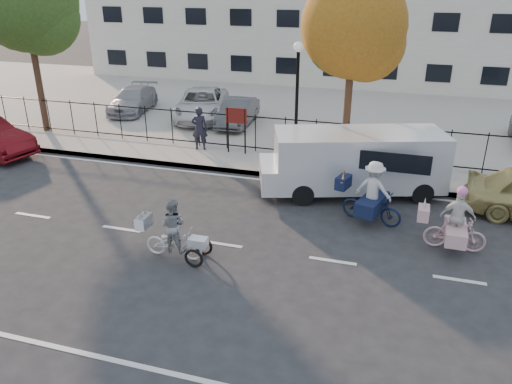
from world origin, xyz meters
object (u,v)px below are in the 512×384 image
(zebra_trike, at_px, (174,235))
(pedestrian, at_px, (200,128))
(lamppost, at_px, (297,81))
(lot_car_a, at_px, (133,100))
(unicorn_bike, at_px, (455,227))
(lot_car_b, at_px, (202,104))
(white_van, at_px, (355,160))
(lot_car_c, at_px, (238,112))
(bull_bike, at_px, (372,198))

(zebra_trike, relative_size, pedestrian, 1.07)
(zebra_trike, bearing_deg, lamppost, -9.98)
(lamppost, xyz_separation_m, lot_car_a, (-9.55, 4.70, -2.37))
(unicorn_bike, distance_m, pedestrian, 10.71)
(zebra_trike, bearing_deg, lot_car_b, 19.46)
(lamppost, xyz_separation_m, unicorn_bike, (5.39, -5.31, -2.45))
(pedestrian, bearing_deg, zebra_trike, 94.67)
(white_van, xyz_separation_m, lot_car_c, (-6.07, 6.13, -0.40))
(bull_bike, xyz_separation_m, white_van, (-0.72, 1.99, 0.40))
(lamppost, height_order, white_van, lamppost)
(unicorn_bike, relative_size, lot_car_b, 0.36)
(lot_car_a, bearing_deg, white_van, -39.45)
(bull_bike, height_order, white_van, white_van)
(pedestrian, bearing_deg, lot_car_b, -81.87)
(zebra_trike, relative_size, lot_car_b, 0.37)
(lot_car_a, bearing_deg, bull_bike, -44.43)
(lamppost, xyz_separation_m, pedestrian, (-3.90, 0.00, -2.09))
(bull_bike, bearing_deg, lot_car_c, 56.48)
(pedestrian, distance_m, lot_car_a, 7.35)
(lamppost, xyz_separation_m, lot_car_c, (-3.60, 3.83, -2.37))
(unicorn_bike, relative_size, lot_car_a, 0.44)
(pedestrian, bearing_deg, lot_car_c, -107.82)
(pedestrian, height_order, lot_car_c, pedestrian)
(zebra_trike, height_order, white_van, white_van)
(unicorn_bike, height_order, white_van, white_van)
(bull_bike, xyz_separation_m, pedestrian, (-7.09, 4.29, 0.28))
(lot_car_c, bearing_deg, lot_car_a, 169.00)
(zebra_trike, relative_size, bull_bike, 0.90)
(lamppost, height_order, lot_car_c, lamppost)
(white_van, distance_m, pedestrian, 6.77)
(lot_car_c, bearing_deg, zebra_trike, -82.00)
(zebra_trike, bearing_deg, pedestrian, 18.16)
(white_van, distance_m, lot_car_a, 13.91)
(zebra_trike, distance_m, bull_bike, 5.75)
(lamppost, distance_m, unicorn_bike, 7.95)
(zebra_trike, bearing_deg, lot_car_c, 10.99)
(unicorn_bike, height_order, bull_bike, bull_bike)
(lot_car_a, relative_size, lot_car_b, 0.82)
(zebra_trike, xyz_separation_m, white_van, (3.86, 5.45, 0.53))
(pedestrian, height_order, lot_car_a, pedestrian)
(lot_car_c, bearing_deg, bull_bike, -52.87)
(zebra_trike, xyz_separation_m, pedestrian, (-2.51, 7.75, 0.40))
(lamppost, relative_size, pedestrian, 2.49)
(lot_car_a, distance_m, lot_car_c, 6.02)
(pedestrian, xyz_separation_m, lot_car_a, (-5.65, 4.70, -0.27))
(lot_car_c, bearing_deg, pedestrian, -97.32)
(unicorn_bike, distance_m, lot_car_a, 17.98)
(lamppost, relative_size, unicorn_bike, 2.41)
(unicorn_bike, xyz_separation_m, lot_car_c, (-8.98, 9.15, 0.08))
(zebra_trike, bearing_deg, unicorn_bike, -70.03)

